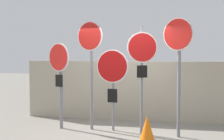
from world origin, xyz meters
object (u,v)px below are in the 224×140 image
at_px(stop_sign_2, 112,72).
at_px(traffic_cone_0, 147,130).
at_px(stop_sign_3, 142,59).
at_px(stop_sign_0, 59,70).
at_px(stop_sign_1, 90,52).
at_px(stop_sign_4, 178,52).

distance_m(stop_sign_2, traffic_cone_0, 1.76).
height_order(stop_sign_2, stop_sign_3, stop_sign_3).
height_order(stop_sign_0, stop_sign_2, stop_sign_0).
bearing_deg(stop_sign_1, stop_sign_0, -154.57).
xyz_separation_m(stop_sign_1, traffic_cone_0, (1.49, -0.99, -1.63)).
bearing_deg(stop_sign_3, stop_sign_2, 146.61).
distance_m(stop_sign_2, stop_sign_4, 1.66).
height_order(stop_sign_1, stop_sign_3, stop_sign_1).
distance_m(stop_sign_1, stop_sign_2, 0.75).
xyz_separation_m(stop_sign_3, traffic_cone_0, (0.20, -0.79, -1.47)).
bearing_deg(stop_sign_4, traffic_cone_0, -103.00).
distance_m(stop_sign_1, traffic_cone_0, 2.42).
bearing_deg(stop_sign_0, stop_sign_3, 24.36).
xyz_separation_m(stop_sign_0, stop_sign_4, (2.89, -0.23, 0.45)).
xyz_separation_m(stop_sign_1, stop_sign_2, (0.55, -0.01, -0.50)).
relative_size(stop_sign_4, traffic_cone_0, 4.37).
height_order(stop_sign_0, stop_sign_1, stop_sign_1).
bearing_deg(stop_sign_2, stop_sign_4, -1.54).
xyz_separation_m(stop_sign_2, stop_sign_4, (1.55, -0.29, 0.50)).
relative_size(stop_sign_0, stop_sign_3, 0.86).
bearing_deg(stop_sign_4, stop_sign_1, -159.36).
relative_size(stop_sign_0, traffic_cone_0, 3.50).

